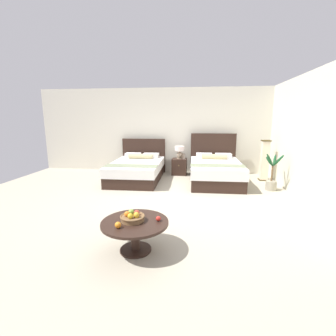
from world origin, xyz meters
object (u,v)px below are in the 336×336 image
object	(u,v)px
table_lamp	(180,151)
potted_palm	(272,179)
bed_near_corner	(215,171)
loose_apple	(158,219)
coffee_table	(135,228)
vase	(184,156)
floor_lamp_corner	(264,160)
loose_orange	(118,225)
bed_near_window	(137,169)
fruit_bowl	(132,217)
nightstand	(179,167)

from	to	relation	value
table_lamp	potted_palm	world-z (taller)	potted_palm
bed_near_corner	loose_apple	world-z (taller)	bed_near_corner
table_lamp	coffee_table	xyz separation A→B (m)	(-0.22, -4.67, -0.42)
table_lamp	potted_palm	distance (m)	2.88
table_lamp	vase	xyz separation A→B (m)	(0.14, -0.06, -0.16)
table_lamp	floor_lamp_corner	bearing A→B (deg)	-9.74
floor_lamp_corner	coffee_table	bearing A→B (deg)	-122.68
bed_near_corner	loose_orange	bearing A→B (deg)	-109.74
bed_near_corner	vase	world-z (taller)	bed_near_corner
bed_near_window	fruit_bowl	world-z (taller)	bed_near_window
loose_apple	floor_lamp_corner	xyz separation A→B (m)	(2.41, 4.19, 0.12)
bed_near_window	vase	xyz separation A→B (m)	(1.32, 0.76, 0.30)
bed_near_window	bed_near_corner	world-z (taller)	bed_near_corner
coffee_table	potted_palm	xyz separation A→B (m)	(2.67, 3.23, -0.04)
bed_near_window	bed_near_corner	bearing A→B (deg)	0.10
bed_near_window	floor_lamp_corner	bearing A→B (deg)	6.01
fruit_bowl	floor_lamp_corner	xyz separation A→B (m)	(2.76, 4.23, 0.10)
nightstand	coffee_table	xyz separation A→B (m)	(-0.22, -4.65, 0.08)
floor_lamp_corner	vase	bearing A→B (deg)	171.11
table_lamp	potted_palm	xyz separation A→B (m)	(2.44, -1.44, -0.46)
vase	loose_apple	xyz separation A→B (m)	(-0.05, -4.56, -0.14)
bed_near_window	loose_apple	size ratio (longest dim) A/B	32.98
loose_orange	fruit_bowl	bearing A→B (deg)	62.42
nightstand	loose_orange	distance (m)	4.89
table_lamp	coffee_table	bearing A→B (deg)	-92.74
table_lamp	fruit_bowl	world-z (taller)	table_lamp
loose_orange	floor_lamp_corner	xyz separation A→B (m)	(2.88, 4.46, 0.11)
vase	potted_palm	bearing A→B (deg)	-30.97
bed_near_window	vase	bearing A→B (deg)	29.79
bed_near_corner	potted_palm	distance (m)	1.50
loose_apple	potted_palm	distance (m)	3.96
bed_near_window	loose_orange	world-z (taller)	bed_near_window
table_lamp	loose_orange	world-z (taller)	table_lamp
loose_orange	floor_lamp_corner	distance (m)	5.31
vase	potted_palm	distance (m)	2.70
bed_near_window	table_lamp	bearing A→B (deg)	34.65
table_lamp	bed_near_window	bearing A→B (deg)	-145.35
loose_apple	table_lamp	bearing A→B (deg)	91.11
coffee_table	fruit_bowl	distance (m)	0.15
potted_palm	coffee_table	bearing A→B (deg)	-129.55
fruit_bowl	floor_lamp_corner	bearing A→B (deg)	56.87
fruit_bowl	potted_palm	distance (m)	4.20
bed_near_corner	fruit_bowl	size ratio (longest dim) A/B	6.52
floor_lamp_corner	loose_orange	bearing A→B (deg)	-122.85
table_lamp	loose_orange	bearing A→B (deg)	-94.47
potted_palm	loose_apple	bearing A→B (deg)	-126.57
nightstand	loose_orange	xyz separation A→B (m)	(-0.38, -4.87, 0.21)
nightstand	fruit_bowl	xyz separation A→B (m)	(-0.26, -4.64, 0.23)
nightstand	floor_lamp_corner	distance (m)	2.55
coffee_table	loose_orange	size ratio (longest dim) A/B	11.16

